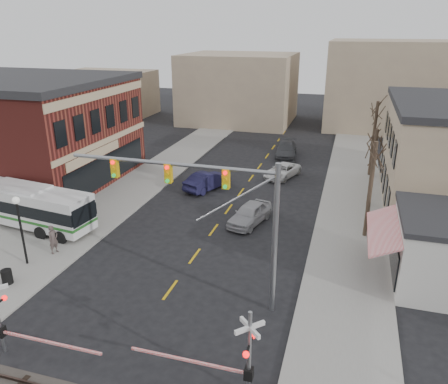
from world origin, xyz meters
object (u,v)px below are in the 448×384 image
Objects in this scene: traffic_signal_mast at (217,201)px; pedestrian_near at (53,239)px; trash_bin at (7,277)px; car_d at (286,150)px; rr_crossing_west at (5,317)px; pedestrian_far at (73,209)px; car_a at (250,214)px; car_c at (282,171)px; transit_bus at (21,204)px; rr_crossing_east at (238,354)px; street_lamp at (19,217)px; car_b at (207,181)px.

pedestrian_near is (-11.60, 1.84, -4.71)m from traffic_signal_mast.
car_d is (11.19, 30.39, 0.26)m from trash_bin.
pedestrian_far is (-5.68, 13.11, -0.92)m from rr_crossing_west.
pedestrian_far is at bearing -150.18° from car_a.
pedestrian_far is at bearing -113.78° from car_c.
transit_bus is 22.07m from rr_crossing_east.
car_c is 22.65m from pedestrian_near.
traffic_signal_mast reaches higher than car_d.
street_lamp is at bearing 167.41° from pedestrian_near.
car_c is (11.91, 23.30, 0.10)m from trash_bin.
street_lamp reaches higher than rr_crossing_east.
traffic_signal_mast is at bearing 114.59° from rr_crossing_east.
pedestrian_near is (-5.66, -14.26, 0.27)m from car_b.
pedestrian_near reaches higher than car_d.
traffic_signal_mast is 5.73× the size of pedestrian_near.
car_c is at bearing 101.62° from car_a.
rr_crossing_west is at bearing -87.00° from car_c.
transit_bus is 28.29m from car_d.
traffic_signal_mast is at bearing 40.40° from rr_crossing_west.
car_c is at bearing -17.11° from pedestrian_near.
rr_crossing_east is at bearing -63.77° from car_a.
transit_bus is at bearing 71.51° from pedestrian_near.
transit_bus is at bearing 130.99° from street_lamp.
car_d is (-0.14, 18.35, 0.02)m from car_a.
rr_crossing_west reaches higher than trash_bin.
car_c is at bearing -5.94° from pedestrian_far.
trash_bin is (-11.92, -2.00, -5.25)m from traffic_signal_mast.
car_c is (-0.01, 21.30, -5.15)m from traffic_signal_mast.
trash_bin is at bearing 93.91° from car_b.
transit_bus is 6.50m from street_lamp.
rr_crossing_west is 10.41m from rr_crossing_east.
street_lamp reaches higher than transit_bus.
street_lamp is at bearing -135.12° from pedestrian_far.
street_lamp reaches higher than car_a.
car_d is 2.87× the size of pedestrian_near.
transit_bus is 2.59× the size of car_a.
street_lamp is 15.59m from car_a.
car_a is (11.33, 12.05, 0.24)m from trash_bin.
pedestrian_near is at bearing 151.65° from rr_crossing_east.
car_b is at bearing -7.98° from pedestrian_near.
transit_bus is 2.56× the size of car_c.
rr_crossing_west reaches higher than car_d.
transit_bus is 15.42m from car_b.
rr_crossing_west is 14.32m from pedestrian_far.
transit_bus is 6.38× the size of pedestrian_far.
pedestrian_near is at bearing -123.10° from pedestrian_far.
traffic_signal_mast is at bearing 9.54° from trash_bin.
rr_crossing_west is at bearing -106.94° from car_d.
car_b is at bearing 111.44° from rr_crossing_east.
car_d is 25.23m from pedestrian_far.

